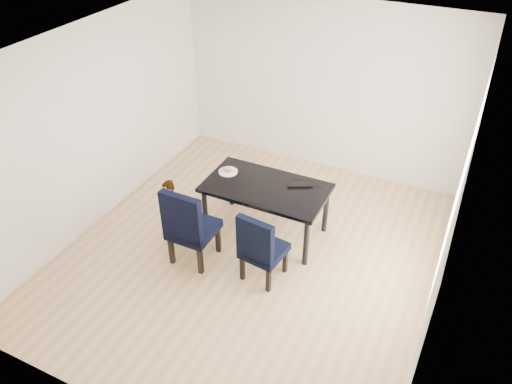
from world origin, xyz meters
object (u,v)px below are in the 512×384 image
at_px(plate, 228,172).
at_px(laptop, 300,182).
at_px(dining_table, 266,209).
at_px(chair_right, 264,245).
at_px(child, 170,211).
at_px(chair_left, 193,223).

height_order(plate, laptop, laptop).
relative_size(dining_table, laptop, 4.82).
xyz_separation_m(chair_right, laptop, (0.03, 1.04, 0.27)).
relative_size(dining_table, child, 1.79).
xyz_separation_m(chair_right, plate, (-0.94, 0.87, 0.27)).
bearing_deg(chair_left, plate, 90.95).
relative_size(chair_left, laptop, 3.34).
bearing_deg(dining_table, chair_right, -66.54).
bearing_deg(chair_right, chair_left, -168.09).
bearing_deg(chair_right, dining_table, 120.64).
xyz_separation_m(chair_left, laptop, (0.96, 1.12, 0.21)).
bearing_deg(dining_table, child, -148.98).
height_order(dining_table, chair_right, chair_right).
distance_m(plate, laptop, 0.98).
relative_size(chair_left, plate, 4.29).
bearing_deg(chair_right, laptop, 95.77).
relative_size(chair_right, laptop, 2.94).
height_order(dining_table, chair_left, chair_left).
height_order(chair_right, plate, chair_right).
relative_size(child, plate, 3.45).
relative_size(chair_right, child, 1.10).
bearing_deg(laptop, chair_right, 61.50).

